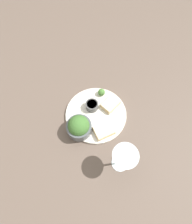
# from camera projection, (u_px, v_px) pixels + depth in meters

# --- Properties ---
(ground_plane) EXTENTS (4.00, 4.00, 0.00)m
(ground_plane) POSITION_uv_depth(u_px,v_px,m) (96.00, 115.00, 0.84)
(ground_plane) COLOR brown
(dinner_plate) EXTENTS (0.29, 0.29, 0.01)m
(dinner_plate) POSITION_uv_depth(u_px,v_px,m) (96.00, 114.00, 0.83)
(dinner_plate) COLOR silver
(dinner_plate) RESTS_ON ground_plane
(salad_bowl) EXTENTS (0.11, 0.11, 0.10)m
(salad_bowl) POSITION_uv_depth(u_px,v_px,m) (79.00, 127.00, 0.76)
(salad_bowl) COLOR #4C5156
(salad_bowl) RESTS_ON dinner_plate
(sauce_ramekin) EXTENTS (0.06, 0.06, 0.04)m
(sauce_ramekin) POSITION_uv_depth(u_px,v_px,m) (92.00, 105.00, 0.82)
(sauce_ramekin) COLOR #4C4C4C
(sauce_ramekin) RESTS_ON dinner_plate
(cheese_toast_near) EXTENTS (0.10, 0.08, 0.03)m
(cheese_toast_near) POSITION_uv_depth(u_px,v_px,m) (104.00, 130.00, 0.78)
(cheese_toast_near) COLOR #D1B27F
(cheese_toast_near) RESTS_ON dinner_plate
(cheese_toast_far) EXTENTS (0.11, 0.10, 0.03)m
(cheese_toast_far) POSITION_uv_depth(u_px,v_px,m) (110.00, 104.00, 0.84)
(cheese_toast_far) COLOR #D1B27F
(cheese_toast_far) RESTS_ON dinner_plate
(wine_glass) EXTENTS (0.09, 0.09, 0.16)m
(wine_glass) POSITION_uv_depth(u_px,v_px,m) (124.00, 158.00, 0.63)
(wine_glass) COLOR silver
(wine_glass) RESTS_ON ground_plane
(garnish) EXTENTS (0.03, 0.03, 0.03)m
(garnish) POSITION_uv_depth(u_px,v_px,m) (101.00, 92.00, 0.86)
(garnish) COLOR #477533
(garnish) RESTS_ON dinner_plate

